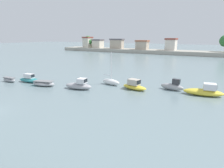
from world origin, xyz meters
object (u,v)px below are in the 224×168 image
Objects in this scene: moored_boat_4 at (111,82)px; moored_boat_7 at (204,91)px; moored_boat_5 at (134,86)px; moored_boat_1 at (30,79)px; moored_boat_6 at (172,86)px; moored_boat_0 at (9,80)px; moored_boat_2 at (44,83)px; moored_boat_3 at (79,85)px.

moored_boat_4 is 15.15m from moored_boat_7.
moored_boat_1 is at bearing -154.51° from moored_boat_5.
moored_boat_6 is at bearing 10.35° from moored_boat_1.
moored_boat_0 is 0.73× the size of moored_boat_2.
moored_boat_5 is (8.09, 4.19, -0.02)m from moored_boat_3.
moored_boat_4 is at bearing 48.43° from moored_boat_3.
moored_boat_4 reaches higher than moored_boat_5.
moored_boat_7 reaches higher than moored_boat_1.
moored_boat_2 is 0.78× the size of moored_boat_7.
moored_boat_0 is 29.92m from moored_boat_6.
moored_boat_0 is 8.23m from moored_boat_2.
moored_boat_7 is at bearing 21.61° from moored_boat_5.
moored_boat_1 is at bearing 174.59° from moored_boat_3.
moored_boat_4 is 1.28× the size of moored_boat_5.
moored_boat_3 is 1.25× the size of moored_boat_6.
moored_boat_3 reaches higher than moored_boat_1.
moored_boat_3 is 1.07× the size of moored_boat_5.
moored_boat_6 reaches higher than moored_boat_7.
moored_boat_2 is 1.15× the size of moored_boat_6.
moored_boat_0 is 0.84× the size of moored_boat_6.
moored_boat_5 is at bearing 7.55° from moored_boat_2.
moored_boat_0 is at bearing -148.46° from moored_boat_4.
moored_boat_2 is 6.84m from moored_boat_3.
moored_boat_6 is (10.39, 1.77, 0.09)m from moored_boat_4.
moored_boat_3 is 0.86× the size of moored_boat_7.
moored_boat_2 is 11.80m from moored_boat_4.
moored_boat_4 is 1.50× the size of moored_boat_6.
moored_boat_5 is at bearing 13.70° from moored_boat_0.
moored_boat_0 is at bearing -163.10° from moored_boat_1.
moored_boat_2 is at bearing 4.54° from moored_boat_0.
moored_boat_4 reaches higher than moored_boat_2.
moored_boat_6 reaches higher than moored_boat_1.
moored_boat_0 is 23.86m from moored_boat_5.
moored_boat_4 is at bearing 15.21° from moored_boat_1.
moored_boat_2 reaches higher than moored_boat_0.
moored_boat_4 is at bearing 19.62° from moored_boat_2.
moored_boat_1 reaches higher than moored_boat_2.
moored_boat_2 is at bearing -149.16° from moored_boat_6.
moored_boat_4 reaches higher than moored_boat_6.
moored_boat_3 is 19.33m from moored_boat_7.
moored_boat_5 is 6.12m from moored_boat_6.
moored_boat_6 is 0.68× the size of moored_boat_7.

